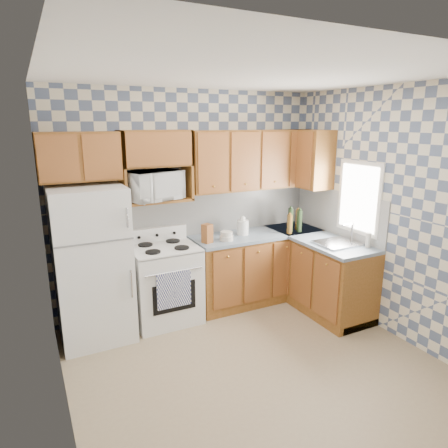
# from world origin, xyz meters

# --- Properties ---
(floor) EXTENTS (3.40, 3.40, 0.00)m
(floor) POSITION_xyz_m (0.00, 0.00, 0.00)
(floor) COLOR #887155
(floor) RESTS_ON ground
(back_wall) EXTENTS (3.40, 0.02, 2.70)m
(back_wall) POSITION_xyz_m (0.00, 1.60, 1.35)
(back_wall) COLOR slate
(back_wall) RESTS_ON ground
(right_wall) EXTENTS (0.02, 3.20, 2.70)m
(right_wall) POSITION_xyz_m (1.70, 0.00, 1.35)
(right_wall) COLOR slate
(right_wall) RESTS_ON ground
(backsplash_back) EXTENTS (2.60, 0.02, 0.56)m
(backsplash_back) POSITION_xyz_m (0.40, 1.59, 1.20)
(backsplash_back) COLOR silver
(backsplash_back) RESTS_ON back_wall
(backsplash_right) EXTENTS (0.02, 1.60, 0.56)m
(backsplash_right) POSITION_xyz_m (1.69, 0.80, 1.20)
(backsplash_right) COLOR silver
(backsplash_right) RESTS_ON right_wall
(refrigerator) EXTENTS (0.75, 0.70, 1.68)m
(refrigerator) POSITION_xyz_m (-1.27, 1.25, 0.84)
(refrigerator) COLOR silver
(refrigerator) RESTS_ON floor
(stove_body) EXTENTS (0.76, 0.65, 0.90)m
(stove_body) POSITION_xyz_m (-0.47, 1.28, 0.45)
(stove_body) COLOR silver
(stove_body) RESTS_ON floor
(cooktop) EXTENTS (0.76, 0.65, 0.02)m
(cooktop) POSITION_xyz_m (-0.47, 1.28, 0.91)
(cooktop) COLOR silver
(cooktop) RESTS_ON stove_body
(backguard) EXTENTS (0.76, 0.08, 0.17)m
(backguard) POSITION_xyz_m (-0.47, 1.55, 1.00)
(backguard) COLOR silver
(backguard) RESTS_ON cooktop
(dish_towel_left) EXTENTS (0.20, 0.02, 0.42)m
(dish_towel_left) POSITION_xyz_m (-0.57, 0.93, 0.52)
(dish_towel_left) COLOR navy
(dish_towel_left) RESTS_ON stove_body
(dish_towel_right) EXTENTS (0.20, 0.02, 0.42)m
(dish_towel_right) POSITION_xyz_m (-0.38, 0.93, 0.52)
(dish_towel_right) COLOR navy
(dish_towel_right) RESTS_ON stove_body
(base_cabinets_back) EXTENTS (1.75, 0.60, 0.88)m
(base_cabinets_back) POSITION_xyz_m (0.82, 1.30, 0.44)
(base_cabinets_back) COLOR brown
(base_cabinets_back) RESTS_ON floor
(base_cabinets_right) EXTENTS (0.60, 1.60, 0.88)m
(base_cabinets_right) POSITION_xyz_m (1.40, 0.80, 0.44)
(base_cabinets_right) COLOR brown
(base_cabinets_right) RESTS_ON floor
(countertop_back) EXTENTS (1.77, 0.63, 0.04)m
(countertop_back) POSITION_xyz_m (0.82, 1.30, 0.90)
(countertop_back) COLOR slate
(countertop_back) RESTS_ON base_cabinets_back
(countertop_right) EXTENTS (0.63, 1.60, 0.04)m
(countertop_right) POSITION_xyz_m (1.40, 0.80, 0.90)
(countertop_right) COLOR slate
(countertop_right) RESTS_ON base_cabinets_right
(upper_cabinets_back) EXTENTS (1.75, 0.33, 0.74)m
(upper_cabinets_back) POSITION_xyz_m (0.82, 1.44, 1.85)
(upper_cabinets_back) COLOR brown
(upper_cabinets_back) RESTS_ON back_wall
(upper_cabinets_fridge) EXTENTS (0.82, 0.33, 0.50)m
(upper_cabinets_fridge) POSITION_xyz_m (-1.29, 1.44, 1.97)
(upper_cabinets_fridge) COLOR brown
(upper_cabinets_fridge) RESTS_ON back_wall
(upper_cabinets_right) EXTENTS (0.33, 0.70, 0.74)m
(upper_cabinets_right) POSITION_xyz_m (1.53, 1.25, 1.85)
(upper_cabinets_right) COLOR brown
(upper_cabinets_right) RESTS_ON right_wall
(microwave_shelf) EXTENTS (0.80, 0.33, 0.03)m
(microwave_shelf) POSITION_xyz_m (-0.47, 1.44, 1.44)
(microwave_shelf) COLOR brown
(microwave_shelf) RESTS_ON back_wall
(microwave) EXTENTS (0.70, 0.57, 0.33)m
(microwave) POSITION_xyz_m (-0.52, 1.41, 1.62)
(microwave) COLOR silver
(microwave) RESTS_ON microwave_shelf
(sink) EXTENTS (0.48, 0.40, 0.03)m
(sink) POSITION_xyz_m (1.40, 0.45, 0.93)
(sink) COLOR #B7B7BC
(sink) RESTS_ON countertop_right
(window) EXTENTS (0.02, 0.66, 0.86)m
(window) POSITION_xyz_m (1.69, 0.45, 1.45)
(window) COLOR white
(window) RESTS_ON right_wall
(bottle_0) EXTENTS (0.07, 0.07, 0.31)m
(bottle_0) POSITION_xyz_m (1.23, 1.16, 1.07)
(bottle_0) COLOR black
(bottle_0) RESTS_ON countertop_back
(bottle_1) EXTENTS (0.07, 0.07, 0.29)m
(bottle_1) POSITION_xyz_m (1.33, 1.10, 1.06)
(bottle_1) COLOR black
(bottle_1) RESTS_ON countertop_back
(bottle_2) EXTENTS (0.07, 0.07, 0.27)m
(bottle_2) POSITION_xyz_m (1.38, 1.20, 1.05)
(bottle_2) COLOR brown
(bottle_2) RESTS_ON countertop_back
(bottle_3) EXTENTS (0.07, 0.07, 0.25)m
(bottle_3) POSITION_xyz_m (1.16, 1.08, 1.04)
(bottle_3) COLOR brown
(bottle_3) RESTS_ON countertop_back
(knife_block) EXTENTS (0.13, 0.13, 0.23)m
(knife_block) POSITION_xyz_m (0.05, 1.19, 1.03)
(knife_block) COLOR brown
(knife_block) RESTS_ON countertop_back
(electric_kettle) EXTENTS (0.15, 0.15, 0.19)m
(electric_kettle) POSITION_xyz_m (0.60, 1.31, 1.01)
(electric_kettle) COLOR silver
(electric_kettle) RESTS_ON countertop_back
(food_containers) EXTENTS (0.17, 0.17, 0.11)m
(food_containers) POSITION_xyz_m (0.30, 1.17, 0.98)
(food_containers) COLOR beige
(food_containers) RESTS_ON countertop_back
(soap_bottle) EXTENTS (0.06, 0.06, 0.17)m
(soap_bottle) POSITION_xyz_m (1.62, 0.19, 1.01)
(soap_bottle) COLOR beige
(soap_bottle) RESTS_ON countertop_right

